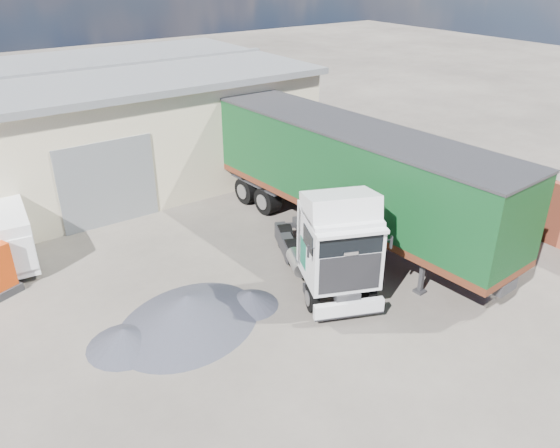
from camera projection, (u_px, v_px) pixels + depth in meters
ground at (291, 324)px, 16.86m from camera, size 120.00×120.00×0.00m
brick_boundary_wall at (409, 159)px, 26.61m from camera, size 0.35×26.00×2.50m
tractor_unit at (332, 247)px, 17.91m from camera, size 4.24×6.11×3.91m
box_trailer at (351, 171)px, 20.87m from camera, size 3.86×13.90×4.56m
gravel_heap at (185, 311)px, 16.66m from camera, size 6.76×6.38×1.02m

